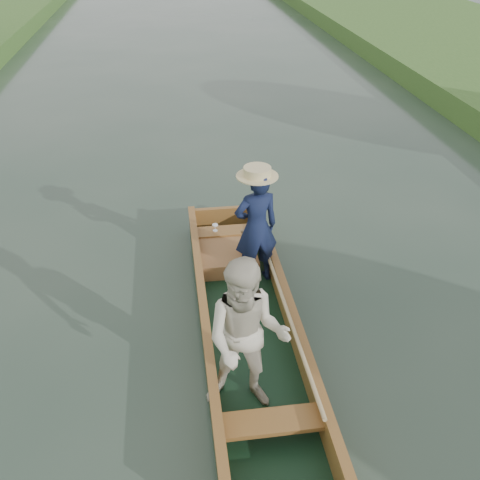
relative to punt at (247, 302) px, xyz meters
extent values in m
plane|color=#283D30|center=(0.03, 0.16, -0.60)|extent=(120.00, 120.00, 0.00)
cube|color=black|center=(0.03, 0.16, -0.56)|extent=(1.10, 5.00, 0.08)
cube|color=olive|center=(-0.48, 0.16, -0.36)|extent=(0.08, 5.00, 0.32)
cube|color=olive|center=(0.54, 0.16, -0.36)|extent=(0.08, 5.00, 0.32)
cube|color=olive|center=(0.03, 2.62, -0.36)|extent=(1.10, 0.08, 0.32)
cube|color=olive|center=(-0.48, 0.16, -0.18)|extent=(0.10, 5.00, 0.04)
cube|color=olive|center=(0.54, 0.16, -0.18)|extent=(0.10, 5.00, 0.04)
cube|color=olive|center=(0.03, 2.06, -0.30)|extent=(0.94, 0.30, 0.05)
cube|color=olive|center=(0.03, -1.44, -0.30)|extent=(0.94, 0.30, 0.05)
imported|color=#131B3B|center=(0.29, 1.13, 0.29)|extent=(0.65, 0.49, 1.61)
cylinder|color=beige|center=(0.29, 1.13, 1.05)|extent=(0.52, 0.52, 0.12)
imported|color=beige|center=(-0.14, -0.96, 0.33)|extent=(0.96, 0.82, 1.71)
cube|color=#A35834|center=(-0.07, 1.60, -0.41)|extent=(0.85, 0.90, 0.22)
sphere|color=#A78558|center=(0.22, 1.50, -0.19)|extent=(0.21, 0.21, 0.21)
sphere|color=#A78558|center=(0.22, 1.49, -0.03)|extent=(0.15, 0.15, 0.15)
sphere|color=#A78558|center=(0.16, 1.49, 0.03)|extent=(0.06, 0.06, 0.06)
sphere|color=#A78558|center=(0.27, 1.49, 0.03)|extent=(0.06, 0.06, 0.06)
sphere|color=#A78558|center=(0.22, 1.43, -0.05)|extent=(0.06, 0.06, 0.06)
sphere|color=#A78558|center=(0.12, 1.48, -0.16)|extent=(0.07, 0.07, 0.07)
sphere|color=#A78558|center=(0.31, 1.48, -0.16)|extent=(0.07, 0.07, 0.07)
sphere|color=#A78558|center=(0.17, 1.47, -0.27)|extent=(0.08, 0.08, 0.08)
sphere|color=#A78558|center=(0.27, 1.47, -0.27)|extent=(0.08, 0.08, 0.08)
cylinder|color=silver|center=(-0.17, 2.06, -0.27)|extent=(0.07, 0.07, 0.01)
cylinder|color=silver|center=(-0.17, 2.06, -0.23)|extent=(0.01, 0.01, 0.08)
ellipsoid|color=silver|center=(-0.17, 2.06, -0.17)|extent=(0.09, 0.09, 0.05)
cylinder|color=tan|center=(0.46, 0.34, -0.14)|extent=(0.04, 4.02, 0.18)
camera|label=1|loc=(-0.72, -4.71, 3.79)|focal=40.00mm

